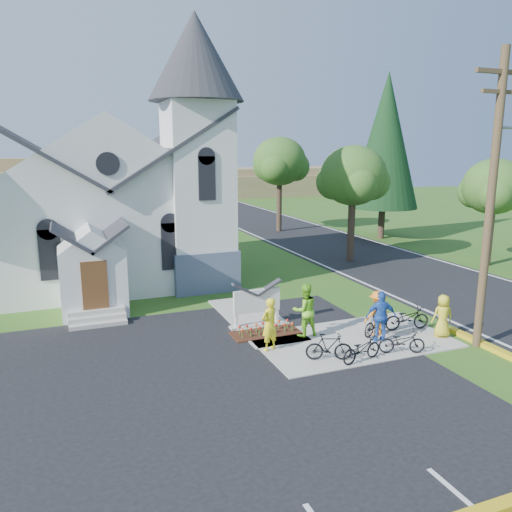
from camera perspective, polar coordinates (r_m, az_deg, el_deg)
name	(u,v)px	position (r m, az deg, el deg)	size (l,w,h in m)	color
ground	(323,352)	(17.57, 7.71, -10.83)	(120.00, 120.00, 0.00)	#30611B
parking_lot	(121,420)	(13.90, -15.19, -17.68)	(20.00, 16.00, 0.02)	black
road	(345,250)	(34.87, 10.17, 0.70)	(8.00, 90.00, 0.02)	black
sidewalk	(353,340)	(18.68, 11.05, -9.43)	(7.00, 4.00, 0.05)	#A19C92
church	(112,180)	(26.72, -16.11, 8.30)	(12.35, 12.00, 13.00)	white
church_sign	(257,301)	(19.45, 0.09, -5.19)	(2.20, 0.40, 1.70)	#A19C92
flower_bed	(266,333)	(18.99, 1.10, -8.81)	(2.60, 1.10, 0.07)	#3C1C10
utility_pole	(493,193)	(18.41, 25.45, 6.55)	(3.45, 0.28, 10.00)	#4A3925
tree_road_near	(353,176)	(30.90, 11.05, 8.94)	(4.00, 4.00, 7.05)	#36261D
tree_road_mid	(280,162)	(41.71, 2.71, 10.71)	(4.40, 4.40, 7.80)	#36261D
tree_road_far	(494,187)	(32.32, 25.54, 7.10)	(3.60, 3.60, 6.30)	#36261D
conifer	(386,141)	(39.47, 14.61, 12.60)	(5.20, 5.20, 12.40)	#36261D
distant_hills	(147,183)	(71.46, -12.34, 8.16)	(61.00, 10.00, 5.60)	#876C4C
cyclist_0	(269,324)	(17.16, 1.53, -7.79)	(0.68, 0.44, 1.85)	yellow
bike_0	(362,349)	(16.80, 11.97, -10.34)	(0.56, 1.62, 0.85)	black
cyclist_1	(305,310)	(18.48, 5.59, -6.16)	(0.96, 0.75, 1.97)	#7AD628
bike_1	(329,347)	(16.68, 8.33, -10.24)	(0.43, 1.52, 0.91)	black
cyclist_2	(381,316)	(18.43, 14.10, -6.72)	(1.09, 0.45, 1.86)	blue
bike_2	(402,342)	(17.77, 16.32, -9.36)	(0.54, 1.56, 0.82)	black
cyclist_3	(377,313)	(19.05, 13.67, -6.35)	(1.09, 0.63, 1.69)	orange
bike_3	(376,323)	(19.18, 13.60, -7.43)	(0.43, 1.53, 0.92)	black
cyclist_4	(443,316)	(19.60, 20.55, -6.41)	(0.78, 0.51, 1.59)	gold
bike_4	(407,318)	(20.00, 16.87, -6.78)	(0.62, 1.77, 0.93)	black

